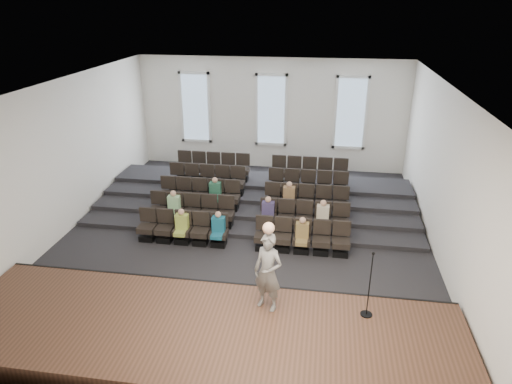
% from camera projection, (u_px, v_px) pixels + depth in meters
% --- Properties ---
extents(ground, '(14.00, 14.00, 0.00)m').
position_uv_depth(ground, '(244.00, 238.00, 15.13)').
color(ground, black).
rests_on(ground, ground).
extents(ceiling, '(12.00, 14.00, 0.02)m').
position_uv_depth(ceiling, '(243.00, 86.00, 13.16)').
color(ceiling, white).
rests_on(ceiling, ground).
extents(wall_back, '(12.00, 0.04, 5.00)m').
position_uv_depth(wall_back, '(271.00, 114.00, 20.52)').
color(wall_back, white).
rests_on(wall_back, ground).
extents(wall_front, '(12.00, 0.04, 5.00)m').
position_uv_depth(wall_front, '(170.00, 307.00, 7.77)').
color(wall_front, white).
rests_on(wall_front, ground).
extents(wall_left, '(0.04, 14.00, 5.00)m').
position_uv_depth(wall_left, '(64.00, 158.00, 14.99)').
color(wall_left, white).
rests_on(wall_left, ground).
extents(wall_right, '(0.04, 14.00, 5.00)m').
position_uv_depth(wall_right, '(446.00, 178.00, 13.29)').
color(wall_right, white).
rests_on(wall_right, ground).
extents(stage, '(11.80, 3.60, 0.50)m').
position_uv_depth(stage, '(205.00, 336.00, 10.40)').
color(stage, '#4F3021').
rests_on(stage, ground).
extents(stage_lip, '(11.80, 0.06, 0.52)m').
position_uv_depth(stage_lip, '(222.00, 290.00, 12.00)').
color(stage_lip, black).
rests_on(stage_lip, ground).
extents(risers, '(11.80, 4.80, 0.60)m').
position_uv_depth(risers, '(258.00, 195.00, 17.93)').
color(risers, black).
rests_on(risers, ground).
extents(seating_rows, '(6.80, 4.70, 1.67)m').
position_uv_depth(seating_rows, '(252.00, 200.00, 16.26)').
color(seating_rows, black).
rests_on(seating_rows, ground).
extents(windows, '(8.44, 0.10, 3.24)m').
position_uv_depth(windows, '(271.00, 110.00, 20.38)').
color(windows, white).
rests_on(windows, wall_back).
extents(audience, '(5.45, 2.64, 1.10)m').
position_uv_depth(audience, '(246.00, 212.00, 15.10)').
color(audience, '#9AAC44').
rests_on(audience, seating_rows).
extents(speaker, '(0.84, 0.71, 1.96)m').
position_uv_depth(speaker, '(268.00, 272.00, 10.58)').
color(speaker, slate).
rests_on(speaker, stage).
extents(mic_stand, '(0.28, 0.28, 1.70)m').
position_uv_depth(mic_stand, '(368.00, 297.00, 10.50)').
color(mic_stand, black).
rests_on(mic_stand, stage).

